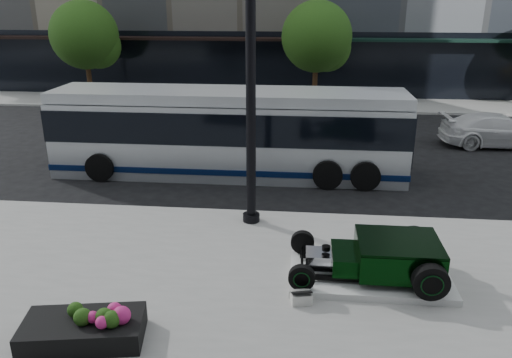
# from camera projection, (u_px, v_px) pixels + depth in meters

# --- Properties ---
(ground) EXTENTS (120.00, 120.00, 0.00)m
(ground) POSITION_uv_depth(u_px,v_px,m) (287.00, 190.00, 16.08)
(ground) COLOR black
(ground) RESTS_ON ground
(sidewalk_far) EXTENTS (70.00, 4.00, 0.12)m
(sidewalk_far) POSITION_uv_depth(u_px,v_px,m) (297.00, 104.00, 29.17)
(sidewalk_far) COLOR gray
(sidewalk_far) RESTS_ON ground
(street_trees) EXTENTS (29.80, 3.80, 5.70)m
(street_trees) POSITION_uv_depth(u_px,v_px,m) (319.00, 39.00, 26.94)
(street_trees) COLOR black
(street_trees) RESTS_ON sidewalk_far
(display_plinth) EXTENTS (3.40, 1.80, 0.15)m
(display_plinth) POSITION_uv_depth(u_px,v_px,m) (369.00, 276.00, 10.73)
(display_plinth) COLOR silver
(display_plinth) RESTS_ON sidewalk_near
(hot_rod) EXTENTS (3.22, 2.00, 0.81)m
(hot_rod) POSITION_uv_depth(u_px,v_px,m) (387.00, 256.00, 10.52)
(hot_rod) COLOR black
(hot_rod) RESTS_ON display_plinth
(info_plaque) EXTENTS (0.45, 0.38, 0.31)m
(info_plaque) POSITION_uv_depth(u_px,v_px,m) (301.00, 297.00, 9.88)
(info_plaque) COLOR silver
(info_plaque) RESTS_ON sidewalk_near
(lamppost) EXTENTS (0.46, 0.46, 8.32)m
(lamppost) POSITION_uv_depth(u_px,v_px,m) (251.00, 79.00, 12.28)
(lamppost) COLOR black
(lamppost) RESTS_ON sidewalk_near
(flower_planter) EXTENTS (2.22, 1.38, 0.67)m
(flower_planter) POSITION_uv_depth(u_px,v_px,m) (83.00, 328.00, 8.75)
(flower_planter) COLOR black
(flower_planter) RESTS_ON sidewalk_near
(transit_bus) EXTENTS (12.12, 2.88, 2.92)m
(transit_bus) POSITION_uv_depth(u_px,v_px,m) (229.00, 132.00, 17.25)
(transit_bus) COLOR silver
(transit_bus) RESTS_ON ground
(white_sedan) EXTENTS (4.72, 2.06, 1.35)m
(white_sedan) POSITION_uv_depth(u_px,v_px,m) (498.00, 130.00, 20.74)
(white_sedan) COLOR white
(white_sedan) RESTS_ON ground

